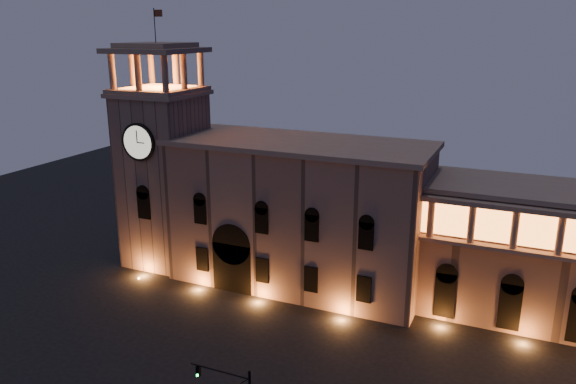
# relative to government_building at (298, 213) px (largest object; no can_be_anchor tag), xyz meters

# --- Properties ---
(ground) EXTENTS (160.00, 160.00, 0.00)m
(ground) POSITION_rel_government_building_xyz_m (2.08, -21.93, -8.77)
(ground) COLOR black
(ground) RESTS_ON ground
(government_building) EXTENTS (30.80, 12.80, 17.60)m
(government_building) POSITION_rel_government_building_xyz_m (0.00, 0.00, 0.00)
(government_building) COLOR #846456
(government_building) RESTS_ON ground
(clock_tower) EXTENTS (9.80, 9.80, 32.40)m
(clock_tower) POSITION_rel_government_building_xyz_m (-18.42, -0.95, 3.73)
(clock_tower) COLOR #846456
(clock_tower) RESTS_ON ground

